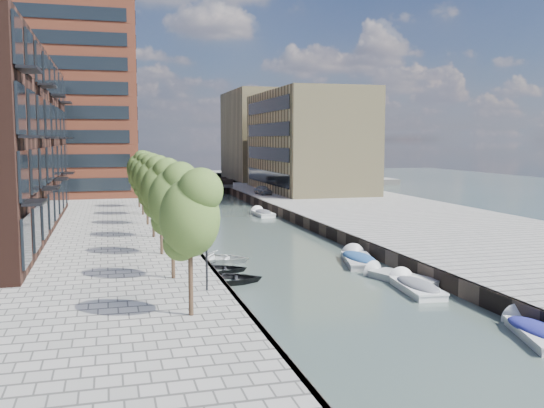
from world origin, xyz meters
name	(u,v)px	position (x,y,z in m)	size (l,w,h in m)	color
water	(227,220)	(0.00, 40.00, 0.00)	(300.00, 300.00, 0.00)	#38473F
quay_right	(371,211)	(16.00, 40.00, 0.50)	(20.00, 140.00, 1.00)	gray
quay_wall_left	(167,218)	(-6.10, 40.00, 0.50)	(0.25, 140.00, 1.00)	#332823
quay_wall_right	(284,214)	(6.10, 40.00, 0.50)	(0.25, 140.00, 1.00)	#332823
far_closure	(169,179)	(0.00, 100.00, 0.50)	(80.00, 40.00, 1.00)	gray
tower	(64,81)	(-17.00, 65.00, 16.00)	(18.00, 18.00, 30.00)	#9B472D
tan_block_near	(308,141)	(16.00, 62.00, 8.00)	(12.00, 25.00, 14.00)	tan
tan_block_far	(263,135)	(16.00, 88.00, 9.00)	(12.00, 20.00, 16.00)	tan
bridge	(187,185)	(0.00, 72.00, 1.39)	(13.00, 6.00, 1.30)	gray
tree_0	(190,212)	(-8.50, 4.00, 5.31)	(2.50, 2.50, 5.95)	#382619
tree_1	(172,197)	(-8.50, 11.00, 5.31)	(2.50, 2.50, 5.95)	#382619
tree_2	(161,187)	(-8.50, 18.00, 5.31)	(2.50, 2.50, 5.95)	#382619
tree_3	(153,179)	(-8.50, 25.00, 5.31)	(2.50, 2.50, 5.95)	#382619
tree_4	(147,174)	(-8.50, 32.00, 5.31)	(2.50, 2.50, 5.95)	#382619
tree_5	(142,170)	(-8.50, 39.00, 5.31)	(2.50, 2.50, 5.95)	#382619
tree_6	(138,167)	(-8.50, 46.00, 5.31)	(2.50, 2.50, 5.95)	#382619
lamp_0	(206,239)	(-7.20, 8.00, 3.51)	(0.24, 0.24, 4.12)	black
lamp_1	(172,204)	(-7.20, 24.00, 3.51)	(0.24, 0.24, 4.12)	black
lamp_2	(155,188)	(-7.20, 40.00, 3.51)	(0.24, 0.24, 4.12)	black
sloop_0	(223,283)	(-5.40, 13.33, 0.00)	(3.24, 4.54, 0.94)	black
sloop_1	(215,272)	(-5.40, 16.20, 0.00)	(2.90, 4.06, 0.84)	black
sloop_2	(191,233)	(-4.73, 32.63, 0.00)	(3.65, 5.11, 1.06)	maroon
sloop_3	(215,262)	(-4.89, 19.29, 0.00)	(3.40, 4.76, 0.99)	silver
sloop_4	(178,212)	(-4.05, 48.83, 0.00)	(3.24, 4.54, 0.94)	black
motorboat_0	(536,332)	(5.53, 0.43, 0.19)	(2.93, 4.95, 1.56)	silver
motorboat_1	(414,287)	(4.42, 8.89, 0.19)	(2.13, 4.89, 1.58)	white
motorboat_2	(396,279)	(4.55, 11.37, 0.09)	(3.17, 5.01, 1.58)	#B1B1AF
motorboat_3	(358,260)	(4.38, 16.60, 0.21)	(2.98, 5.41, 1.71)	#B9B8B7
motorboat_4	(262,214)	(4.50, 43.25, 0.19)	(1.75, 4.74, 1.57)	white
car	(263,190)	(8.13, 57.02, 1.60)	(1.42, 3.52, 1.20)	#9FA2A4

